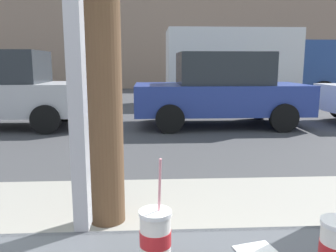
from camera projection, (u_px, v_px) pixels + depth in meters
name	position (u px, v px, depth m)	size (l,w,h in m)	color
ground_plane	(141.00, 121.00, 9.17)	(60.00, 60.00, 0.00)	#424244
sidewalk_strip	(122.00, 242.00, 2.88)	(16.00, 2.80, 0.11)	#9E998E
building_facade_far	(145.00, 42.00, 21.34)	(28.00, 1.20, 5.62)	gray
soda_cup_left	(155.00, 237.00, 0.98)	(0.09, 0.09, 0.32)	silver
napkin_wrapper	(256.00, 251.00, 1.06)	(0.12, 0.09, 0.00)	white
parked_car_blue	(221.00, 89.00, 8.44)	(4.12, 2.02, 1.78)	#283D93
box_truck	(250.00, 63.00, 13.26)	(6.56, 2.44, 2.77)	silver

